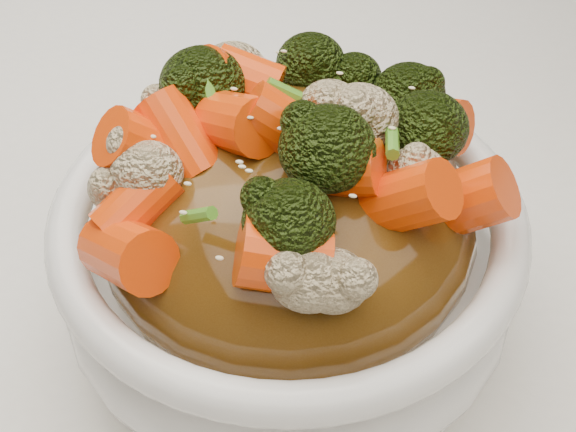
% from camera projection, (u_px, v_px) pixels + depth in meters
% --- Properties ---
extents(tablecloth, '(1.20, 0.80, 0.04)m').
position_uv_depth(tablecloth, '(245.00, 346.00, 0.41)').
color(tablecloth, white).
rests_on(tablecloth, dining_table).
extents(bowl, '(0.26, 0.26, 0.08)m').
position_uv_depth(bowl, '(288.00, 264.00, 0.37)').
color(bowl, white).
rests_on(bowl, tablecloth).
extents(sauce_base, '(0.20, 0.20, 0.09)m').
position_uv_depth(sauce_base, '(288.00, 221.00, 0.35)').
color(sauce_base, '#51310D').
rests_on(sauce_base, bowl).
extents(carrots, '(0.20, 0.20, 0.05)m').
position_uv_depth(carrots, '(288.00, 112.00, 0.31)').
color(carrots, '#FC4708').
rests_on(carrots, sauce_base).
extents(broccoli, '(0.20, 0.20, 0.04)m').
position_uv_depth(broccoli, '(288.00, 114.00, 0.31)').
color(broccoli, black).
rests_on(broccoli, sauce_base).
extents(cauliflower, '(0.20, 0.20, 0.03)m').
position_uv_depth(cauliflower, '(288.00, 118.00, 0.31)').
color(cauliflower, beige).
rests_on(cauliflower, sauce_base).
extents(scallions, '(0.15, 0.15, 0.02)m').
position_uv_depth(scallions, '(288.00, 110.00, 0.31)').
color(scallions, '#498D20').
rests_on(scallions, sauce_base).
extents(sesame_seeds, '(0.18, 0.18, 0.01)m').
position_uv_depth(sesame_seeds, '(288.00, 110.00, 0.31)').
color(sesame_seeds, beige).
rests_on(sesame_seeds, sauce_base).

